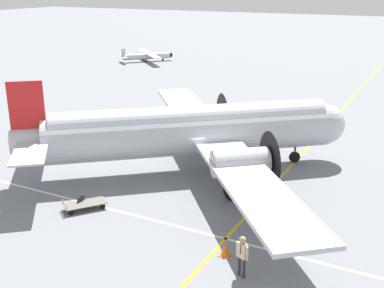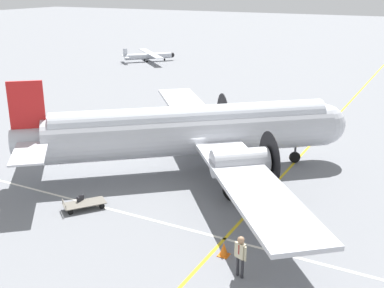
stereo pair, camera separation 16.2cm
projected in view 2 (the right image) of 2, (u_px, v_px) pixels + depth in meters
name	position (u px, v px, depth m)	size (l,w,h in m)	color
ground_plane	(192.00, 171.00, 29.19)	(300.00, 300.00, 0.00)	slate
apron_line_eastwest	(273.00, 186.00, 26.92)	(120.00, 0.16, 0.01)	gold
apron_line_northsouth	(130.00, 214.00, 23.70)	(0.16, 120.00, 0.01)	silver
airliner_main	(199.00, 130.00, 28.46)	(22.17, 20.76, 5.88)	silver
crew_foreground	(240.00, 252.00, 18.36)	(0.32, 0.57, 1.74)	#2D2D33
suitcase_near_door	(81.00, 201.00, 24.45)	(0.42, 0.13, 0.62)	#232328
baggage_cart	(84.00, 204.00, 24.19)	(2.21, 2.00, 0.56)	#6B665B
light_aircraft_distant	(150.00, 56.00, 68.85)	(7.88, 8.19, 1.97)	#B7BCC6
traffic_cone	(224.00, 250.00, 20.05)	(0.45, 0.45, 0.60)	orange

